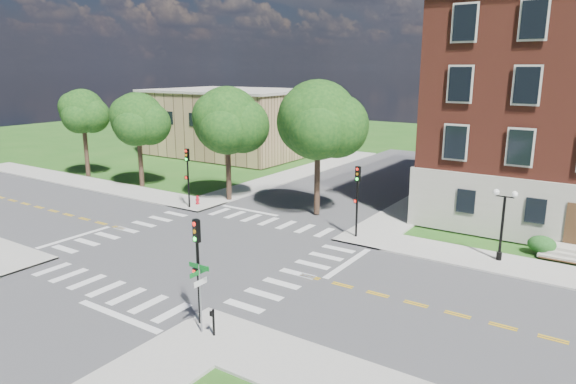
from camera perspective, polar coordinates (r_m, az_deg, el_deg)
The scene contains 19 objects.
ground at distance 33.05m, azimuth -9.56°, elevation -6.29°, with size 160.00×160.00×0.00m, color #225718.
road_ew at distance 33.05m, azimuth -9.56°, elevation -6.29°, with size 90.00×12.00×0.01m, color #3D3D3F.
road_ns at distance 33.05m, azimuth -9.56°, elevation -6.28°, with size 12.00×90.00×0.01m, color #3D3D3F.
sidewalk_ne at distance 39.93m, azimuth 23.45°, elevation -3.66°, with size 34.00×34.00×0.12m.
sidewalk_nw at distance 54.00m, azimuth -10.41°, elevation 1.56°, with size 34.00×34.00×0.12m.
crosswalk_east at distance 28.89m, azimuth 1.09°, elevation -9.09°, with size 2.20×10.20×0.02m, color silver, non-canonical shape.
stop_bar_east at distance 30.59m, azimuth 6.70°, elevation -7.86°, with size 0.40×5.50×0.00m, color silver.
secondary_building at distance 68.51m, azimuth -6.08°, elevation 7.81°, with size 20.40×15.40×8.30m.
tree_a at distance 56.70m, azimuth -21.87°, elevation 8.30°, with size 4.44×4.44×8.98m.
tree_b at distance 50.08m, azimuth -16.35°, elevation 7.75°, with size 4.95×4.95×8.87m.
tree_c at distance 43.31m, azimuth -6.78°, elevation 7.86°, with size 5.66×5.66×9.60m.
tree_d at distance 38.58m, azimuth 3.34°, elevation 7.96°, with size 5.97×5.97×10.24m.
traffic_signal_se at distance 22.59m, azimuth -10.02°, elevation -7.26°, with size 0.37×0.43×4.80m.
traffic_signal_ne at distance 34.07m, azimuth 7.70°, elevation -0.02°, with size 0.37×0.44×4.80m.
traffic_signal_nw at distance 41.81m, azimuth -11.09°, elevation 2.39°, with size 0.33×0.37×4.80m.
twin_lamp_west at distance 32.28m, azimuth 22.74°, elevation -2.97°, with size 1.36×0.36×4.23m.
street_sign_pole at distance 22.16m, azimuth -9.76°, elevation -10.12°, with size 1.10×1.10×3.10m.
push_button_post at distance 22.48m, azimuth -8.31°, elevation -13.98°, with size 0.14×0.21×1.20m.
fire_hydrant at distance 43.23m, azimuth -10.02°, elevation -0.89°, with size 0.35×0.35×0.75m.
Camera 1 is at (21.48, -22.49, 11.17)m, focal length 32.00 mm.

